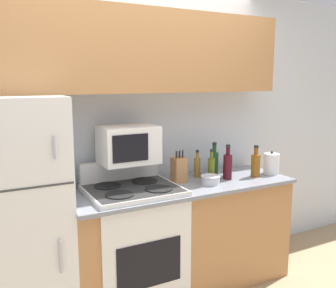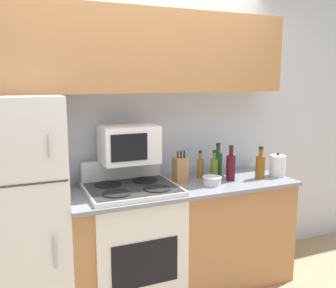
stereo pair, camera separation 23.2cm
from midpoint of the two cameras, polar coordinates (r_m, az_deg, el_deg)
name	(u,v)px [view 1 (the left image)]	position (r m, az deg, el deg)	size (l,w,h in m)	color
wall_back	(128,137)	(3.20, -8.20, 1.08)	(8.00, 0.05, 2.55)	silver
lower_cabinets	(182,237)	(3.22, 0.06, -13.96)	(1.89, 0.62, 0.91)	#B27A47
refrigerator	(18,220)	(2.79, -24.18, -10.53)	(0.64, 0.66, 1.65)	white
upper_cabinets	(136,51)	(2.99, -7.23, 13.83)	(2.53, 0.34, 0.63)	#B27A47
stove	(134,244)	(3.03, -7.54, -14.95)	(0.69, 0.60, 1.11)	white
microwave	(128,145)	(2.93, -8.33, -0.09)	(0.44, 0.31, 0.29)	white
knife_block	(179,170)	(3.11, -0.48, -3.94)	(0.10, 0.11, 0.27)	#B27A47
bowl	(211,179)	(3.07, 4.38, -5.43)	(0.16, 0.16, 0.07)	silver
bottle_olive_oil	(211,168)	(3.20, 4.58, -3.62)	(0.06, 0.06, 0.26)	#5B6619
bottle_wine_red	(228,166)	(3.22, 7.04, -3.29)	(0.08, 0.08, 0.30)	#470F19
bottle_wine_green	(214,163)	(3.32, 5.06, -2.88)	(0.08, 0.08, 0.30)	#194C23
bottle_vinegar	(197,167)	(3.27, 2.43, -3.47)	(0.06, 0.06, 0.24)	olive
bottle_whiskey	(256,164)	(3.34, 11.28, -3.07)	(0.08, 0.08, 0.28)	brown
kettle	(271,164)	(3.47, 13.65, -2.95)	(0.14, 0.14, 0.21)	white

